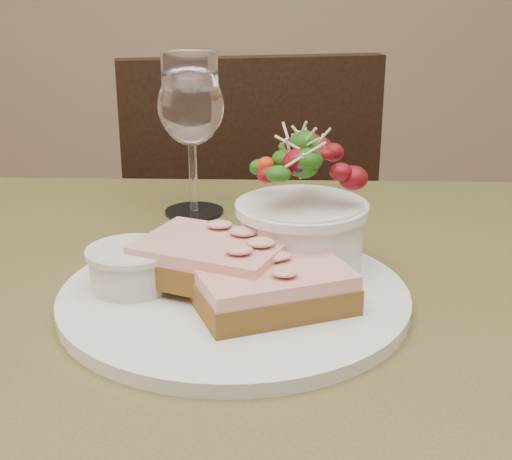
{
  "coord_description": "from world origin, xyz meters",
  "views": [
    {
      "loc": [
        0.03,
        -0.56,
        1.02
      ],
      "look_at": [
        0.01,
        0.03,
        0.81
      ],
      "focal_mm": 50.0,
      "sensor_mm": 36.0,
      "label": 1
    }
  ],
  "objects_px": {
    "sandwich_back": "(213,259)",
    "salad_bowl": "(302,205)",
    "sandwich_front": "(271,286)",
    "ramekin": "(132,266)",
    "cafe_table": "(249,406)",
    "chair_far": "(238,350)",
    "wine_glass": "(191,111)",
    "dinner_plate": "(234,296)"
  },
  "relations": [
    {
      "from": "cafe_table",
      "to": "sandwich_back",
      "type": "relative_size",
      "value": 5.33
    },
    {
      "from": "dinner_plate",
      "to": "salad_bowl",
      "type": "relative_size",
      "value": 2.38
    },
    {
      "from": "chair_far",
      "to": "ramekin",
      "type": "height_order",
      "value": "chair_far"
    },
    {
      "from": "chair_far",
      "to": "sandwich_back",
      "type": "xyz_separation_m",
      "value": [
        0.02,
        -0.72,
        0.49
      ]
    },
    {
      "from": "ramekin",
      "to": "salad_bowl",
      "type": "xyz_separation_m",
      "value": [
        0.15,
        0.06,
        0.04
      ]
    },
    {
      "from": "sandwich_front",
      "to": "wine_glass",
      "type": "relative_size",
      "value": 0.85
    },
    {
      "from": "sandwich_back",
      "to": "sandwich_front",
      "type": "bearing_deg",
      "value": -13.27
    },
    {
      "from": "salad_bowl",
      "to": "sandwich_back",
      "type": "bearing_deg",
      "value": -147.14
    },
    {
      "from": "cafe_table",
      "to": "sandwich_back",
      "type": "distance_m",
      "value": 0.14
    },
    {
      "from": "cafe_table",
      "to": "sandwich_front",
      "type": "xyz_separation_m",
      "value": [
        0.02,
        -0.02,
        0.13
      ]
    },
    {
      "from": "cafe_table",
      "to": "salad_bowl",
      "type": "height_order",
      "value": "salad_bowl"
    },
    {
      "from": "ramekin",
      "to": "dinner_plate",
      "type": "bearing_deg",
      "value": -2.84
    },
    {
      "from": "chair_far",
      "to": "wine_glass",
      "type": "distance_m",
      "value": 0.76
    },
    {
      "from": "ramekin",
      "to": "sandwich_front",
      "type": "bearing_deg",
      "value": -14.43
    },
    {
      "from": "dinner_plate",
      "to": "wine_glass",
      "type": "height_order",
      "value": "wine_glass"
    },
    {
      "from": "ramekin",
      "to": "wine_glass",
      "type": "xyz_separation_m",
      "value": [
        0.03,
        0.24,
        0.09
      ]
    },
    {
      "from": "sandwich_back",
      "to": "wine_glass",
      "type": "relative_size",
      "value": 0.86
    },
    {
      "from": "dinner_plate",
      "to": "sandwich_back",
      "type": "xyz_separation_m",
      "value": [
        -0.02,
        0.01,
        0.03
      ]
    },
    {
      "from": "sandwich_back",
      "to": "salad_bowl",
      "type": "relative_size",
      "value": 1.18
    },
    {
      "from": "sandwich_front",
      "to": "sandwich_back",
      "type": "height_order",
      "value": "sandwich_back"
    },
    {
      "from": "dinner_plate",
      "to": "ramekin",
      "type": "xyz_separation_m",
      "value": [
        -0.09,
        0.0,
        0.03
      ]
    },
    {
      "from": "sandwich_back",
      "to": "wine_glass",
      "type": "distance_m",
      "value": 0.25
    },
    {
      "from": "cafe_table",
      "to": "wine_glass",
      "type": "bearing_deg",
      "value": 106.94
    },
    {
      "from": "cafe_table",
      "to": "ramekin",
      "type": "relative_size",
      "value": 11.07
    },
    {
      "from": "salad_bowl",
      "to": "wine_glass",
      "type": "distance_m",
      "value": 0.23
    },
    {
      "from": "ramekin",
      "to": "wine_glass",
      "type": "bearing_deg",
      "value": 83.85
    },
    {
      "from": "chair_far",
      "to": "wine_glass",
      "type": "bearing_deg",
      "value": 74.74
    },
    {
      "from": "sandwich_back",
      "to": "salad_bowl",
      "type": "bearing_deg",
      "value": 55.09
    },
    {
      "from": "cafe_table",
      "to": "sandwich_front",
      "type": "distance_m",
      "value": 0.13
    },
    {
      "from": "sandwich_front",
      "to": "ramekin",
      "type": "bearing_deg",
      "value": 143.41
    },
    {
      "from": "cafe_table",
      "to": "salad_bowl",
      "type": "distance_m",
      "value": 0.19
    },
    {
      "from": "sandwich_back",
      "to": "ramekin",
      "type": "height_order",
      "value": "sandwich_back"
    },
    {
      "from": "cafe_table",
      "to": "chair_far",
      "type": "distance_m",
      "value": 0.82
    },
    {
      "from": "sandwich_front",
      "to": "salad_bowl",
      "type": "xyz_separation_m",
      "value": [
        0.03,
        0.09,
        0.04
      ]
    },
    {
      "from": "chair_far",
      "to": "sandwich_front",
      "type": "distance_m",
      "value": 0.9
    },
    {
      "from": "ramekin",
      "to": "cafe_table",
      "type": "bearing_deg",
      "value": -5.92
    },
    {
      "from": "salad_bowl",
      "to": "chair_far",
      "type": "bearing_deg",
      "value": 98.72
    },
    {
      "from": "sandwich_front",
      "to": "ramekin",
      "type": "height_order",
      "value": "ramekin"
    },
    {
      "from": "dinner_plate",
      "to": "sandwich_front",
      "type": "relative_size",
      "value": 2.03
    },
    {
      "from": "sandwich_back",
      "to": "salad_bowl",
      "type": "xyz_separation_m",
      "value": [
        0.08,
        0.05,
        0.03
      ]
    },
    {
      "from": "chair_far",
      "to": "sandwich_back",
      "type": "bearing_deg",
      "value": 79.08
    },
    {
      "from": "chair_far",
      "to": "wine_glass",
      "type": "xyz_separation_m",
      "value": [
        -0.02,
        -0.48,
        0.58
      ]
    }
  ]
}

